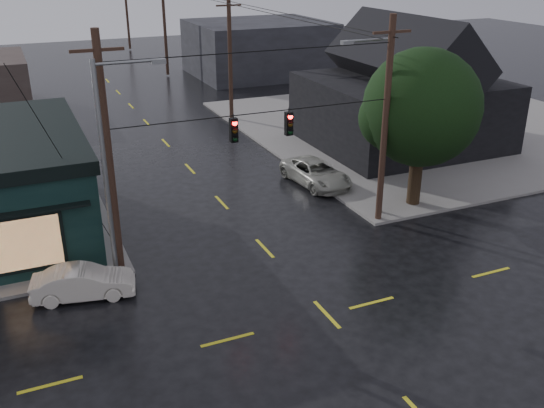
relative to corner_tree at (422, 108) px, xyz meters
name	(u,v)px	position (x,y,z in m)	size (l,w,h in m)	color
ground_plane	(327,314)	(-9.33, -7.47, -5.35)	(160.00, 160.00, 0.00)	black
sidewalk_ne	(430,125)	(10.67, 12.53, -5.28)	(28.00, 28.00, 0.15)	gray
ne_building	(404,81)	(5.67, 9.53, -0.88)	(12.60, 11.60, 8.75)	black
corner_tree	(422,108)	(0.00, 0.00, 0.00)	(6.04, 6.04, 8.25)	black
utility_pole_nw	(121,271)	(-15.83, -0.97, -5.35)	(2.00, 0.32, 10.15)	#301C15
utility_pole_ne	(378,221)	(-2.83, -0.97, -5.35)	(2.00, 0.32, 10.15)	#301C15
utility_pole_far_a	(232,120)	(-2.83, 20.53, -5.35)	(2.00, 0.32, 9.65)	#301C15
utility_pole_far_b	(168,76)	(-2.83, 40.53, -5.35)	(2.00, 0.32, 9.15)	#301C15
utility_pole_far_c	(130,50)	(-2.83, 60.53, -5.35)	(2.00, 0.32, 9.15)	#301C15
span_signal_assembly	(262,126)	(-9.23, -0.97, 0.35)	(13.00, 0.48, 1.23)	black
streetlight_nw	(117,280)	(-16.13, -1.67, -5.35)	(5.40, 0.30, 9.15)	gray
streetlight_ne	(379,214)	(-2.33, -0.27, -5.35)	(5.40, 0.30, 9.15)	gray
bg_building_east	(259,48)	(6.67, 37.53, -2.55)	(14.00, 12.00, 5.60)	black
sedan_cream	(83,283)	(-17.55, -2.47, -4.70)	(1.38, 3.97, 1.31)	beige
suv_silver	(316,173)	(-3.33, 4.92, -4.64)	(2.34, 5.08, 1.41)	#A3A397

